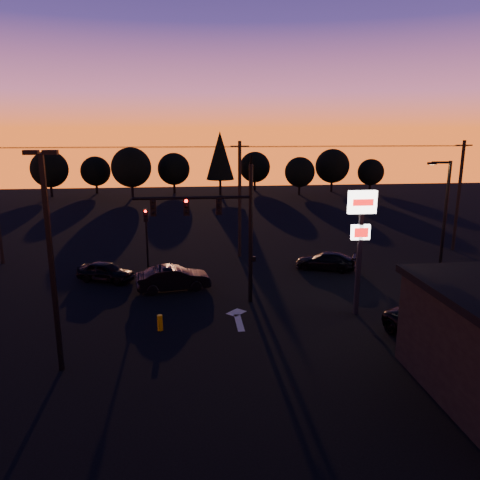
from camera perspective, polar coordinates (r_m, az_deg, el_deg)
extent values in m
plane|color=black|center=(23.93, -1.04, -11.06)|extent=(120.00, 120.00, 0.00)
cube|color=beige|center=(24.89, -0.10, -10.04)|extent=(0.35, 2.20, 0.01)
cube|color=beige|center=(26.17, -0.45, -8.82)|extent=(1.20, 1.20, 0.01)
cylinder|color=black|center=(26.59, 1.31, 0.58)|extent=(0.24, 0.24, 8.00)
cylinder|color=black|center=(25.97, 1.36, 9.64)|extent=(0.14, 0.52, 0.76)
cylinder|color=black|center=(25.94, -5.82, 5.13)|extent=(6.50, 0.16, 0.16)
cube|color=black|center=(26.08, -2.60, 4.12)|extent=(0.32, 0.22, 0.95)
sphere|color=black|center=(25.89, -2.59, 4.84)|extent=(0.18, 0.18, 0.18)
sphere|color=black|center=(25.94, -2.58, 4.18)|extent=(0.18, 0.18, 0.18)
sphere|color=black|center=(25.99, -2.57, 3.53)|extent=(0.18, 0.18, 0.18)
cube|color=black|center=(26.02, -6.56, 4.02)|extent=(0.32, 0.22, 0.95)
sphere|color=#FF0705|center=(25.84, -6.58, 4.74)|extent=(0.18, 0.18, 0.18)
sphere|color=black|center=(25.88, -6.57, 4.08)|extent=(0.18, 0.18, 0.18)
sphere|color=black|center=(25.93, -6.55, 3.43)|extent=(0.18, 0.18, 0.18)
cube|color=black|center=(26.09, -10.53, 3.91)|extent=(0.32, 0.22, 0.95)
sphere|color=black|center=(25.90, -10.58, 4.62)|extent=(0.18, 0.18, 0.18)
sphere|color=black|center=(25.95, -10.55, 3.97)|extent=(0.18, 0.18, 0.18)
sphere|color=black|center=(26.00, -10.52, 3.32)|extent=(0.18, 0.18, 0.18)
cube|color=black|center=(26.96, 1.68, -2.32)|extent=(0.22, 0.18, 0.28)
cylinder|color=black|center=(34.29, -11.26, -0.50)|extent=(0.14, 0.14, 3.60)
cube|color=black|center=(33.85, -11.43, 2.95)|extent=(0.30, 0.20, 0.90)
sphere|color=#FF0705|center=(33.67, -11.47, 3.44)|extent=(0.18, 0.18, 0.18)
sphere|color=black|center=(33.72, -11.45, 2.98)|extent=(0.18, 0.18, 0.18)
sphere|color=black|center=(33.77, -11.42, 2.51)|extent=(0.18, 0.18, 0.18)
cube|color=black|center=(20.20, -21.95, -3.15)|extent=(0.18, 0.18, 9.00)
cube|color=black|center=(19.58, -24.13, 9.72)|extent=(0.55, 0.30, 0.18)
cube|color=black|center=(19.38, -22.13, 9.87)|extent=(0.55, 0.30, 0.18)
cube|color=black|center=(25.77, 14.29, -2.10)|extent=(0.22, 0.22, 6.40)
cube|color=white|center=(25.15, 14.69, 4.49)|extent=(1.50, 0.25, 1.20)
cube|color=red|center=(25.02, 14.80, 4.44)|extent=(1.10, 0.02, 0.35)
cube|color=white|center=(25.44, 14.47, 0.94)|extent=(1.00, 0.22, 0.80)
cube|color=red|center=(25.32, 14.58, 0.87)|extent=(0.75, 0.02, 0.50)
cylinder|color=black|center=(32.11, 23.62, 1.69)|extent=(0.20, 0.20, 8.00)
cylinder|color=black|center=(31.32, 23.34, 8.67)|extent=(1.20, 0.14, 0.14)
cube|color=black|center=(31.03, 22.36, 8.63)|extent=(0.50, 0.22, 0.14)
plane|color=#FFB759|center=(31.03, 22.34, 8.49)|extent=(0.35, 0.35, 0.00)
cylinder|color=black|center=(36.31, -0.04, 4.88)|extent=(0.26, 0.26, 9.00)
cube|color=black|center=(35.92, -0.04, 11.36)|extent=(1.40, 0.10, 0.10)
cylinder|color=black|center=(42.28, 25.08, 4.84)|extent=(0.26, 0.26, 9.00)
cube|color=black|center=(41.95, 25.65, 10.37)|extent=(1.40, 0.10, 0.10)
cylinder|color=black|center=(35.45, -14.81, 10.81)|extent=(18.00, 0.02, 0.02)
cylinder|color=black|center=(36.04, -14.68, 10.94)|extent=(18.00, 0.02, 0.02)
cylinder|color=black|center=(36.64, -14.54, 10.90)|extent=(18.00, 0.02, 0.02)
cylinder|color=black|center=(37.44, 14.15, 10.97)|extent=(18.00, 0.02, 0.02)
cylinder|color=black|center=(38.00, 13.84, 11.09)|extent=(18.00, 0.02, 0.02)
cylinder|color=black|center=(38.57, 13.52, 11.07)|extent=(18.00, 0.02, 0.02)
cube|color=black|center=(22.93, 23.20, -9.54)|extent=(2.20, 0.05, 1.60)
cylinder|color=#B17E00|center=(24.21, -9.73, -9.91)|extent=(0.27, 0.27, 0.81)
cylinder|color=black|center=(74.96, -21.99, 5.53)|extent=(0.36, 0.36, 1.62)
sphere|color=black|center=(74.63, -22.21, 8.00)|extent=(5.36, 5.36, 5.36)
cylinder|color=black|center=(76.53, -17.05, 5.97)|extent=(0.36, 0.36, 1.38)
sphere|color=black|center=(76.24, -17.19, 8.02)|extent=(4.54, 4.54, 4.54)
cylinder|color=black|center=(70.71, -12.97, 5.80)|extent=(0.36, 0.36, 1.75)
sphere|color=black|center=(70.35, -13.12, 8.62)|extent=(5.77, 5.78, 5.78)
cylinder|color=black|center=(74.27, -8.01, 6.27)|extent=(0.36, 0.36, 1.50)
sphere|color=black|center=(73.96, -8.08, 8.57)|extent=(4.95, 4.95, 4.95)
cylinder|color=black|center=(71.39, -2.41, 6.45)|extent=(0.36, 0.36, 2.38)
cone|color=black|center=(70.96, -2.45, 10.26)|extent=(4.18, 4.18, 7.12)
cylinder|color=black|center=(77.02, 1.80, 6.65)|extent=(0.36, 0.36, 1.50)
sphere|color=black|center=(76.72, 1.82, 8.87)|extent=(4.95, 4.95, 4.95)
cylinder|color=black|center=(72.32, 7.23, 6.05)|extent=(0.36, 0.36, 1.38)
sphere|color=black|center=(72.02, 7.29, 8.22)|extent=(4.54, 4.54, 4.54)
cylinder|color=black|center=(76.78, 11.09, 6.43)|extent=(0.36, 0.36, 1.62)
sphere|color=black|center=(76.46, 11.20, 8.84)|extent=(5.36, 5.36, 5.36)
cylinder|color=black|center=(77.89, 15.54, 6.15)|extent=(0.36, 0.36, 1.25)
sphere|color=black|center=(77.63, 15.66, 7.98)|extent=(4.12, 4.12, 4.12)
imported|color=black|center=(32.37, -16.06, -3.72)|extent=(4.14, 2.95, 1.31)
imported|color=black|center=(29.74, -8.14, -4.64)|extent=(4.79, 2.37, 1.51)
imported|color=black|center=(34.23, 10.41, -2.52)|extent=(4.65, 3.32, 1.25)
imported|color=black|center=(24.19, 22.84, -10.05)|extent=(4.10, 5.66, 1.43)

